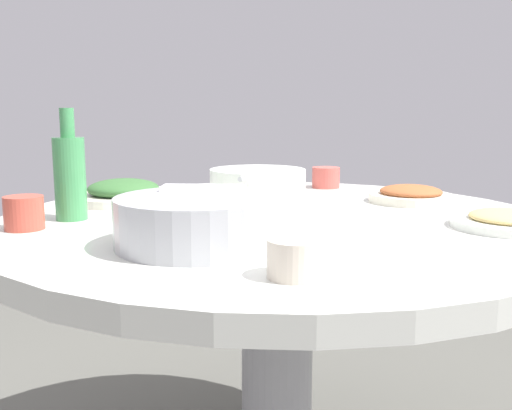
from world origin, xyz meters
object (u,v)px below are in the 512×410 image
rice_bowl (197,220)px  tea_cup_far (326,178)px  dish_noodles (509,221)px  dish_stirfry (411,195)px  round_dining_table (278,278)px  soup_bowl (258,184)px  tea_cup_near (295,258)px  tea_cup_side (24,213)px  dish_greens (124,193)px  green_bottle (70,175)px

rice_bowl → tea_cup_far: rice_bowl is taller
dish_noodles → dish_stirfry: (0.29, -0.16, 0.00)m
round_dining_table → tea_cup_far: (0.20, -0.44, 0.17)m
soup_bowl → dish_noodles: 0.62m
tea_cup_near → tea_cup_side: tea_cup_side is taller
soup_bowl → tea_cup_near: (-0.53, 0.49, -0.01)m
tea_cup_near → dish_greens: bearing=-16.5°
soup_bowl → dish_noodles: bearing=-175.7°
dish_greens → tea_cup_side: 0.34m
dish_noodles → tea_cup_side: size_ratio=2.97×
rice_bowl → dish_noodles: 0.61m
dish_noodles → tea_cup_near: (0.09, 0.54, 0.01)m
rice_bowl → tea_cup_far: size_ratio=3.47×
round_dining_table → rice_bowl: 0.35m
rice_bowl → tea_cup_near: (-0.24, 0.03, -0.02)m
soup_bowl → dish_stirfry: soup_bowl is taller
dish_noodles → green_bottle: (0.70, 0.53, 0.08)m
dish_noodles → tea_cup_side: tea_cup_side is taller
rice_bowl → tea_cup_far: 0.78m
dish_greens → green_bottle: bearing=118.7°
tea_cup_side → dish_greens: bearing=-66.6°
rice_bowl → tea_cup_near: size_ratio=3.52×
dish_greens → green_bottle: size_ratio=1.09×
round_dining_table → rice_bowl: (-0.07, 0.29, 0.18)m
rice_bowl → green_bottle: bearing=3.7°
rice_bowl → dish_greens: bearing=-20.6°
rice_bowl → dish_stirfry: rice_bowl is taller
dish_greens → green_bottle: 0.24m
green_bottle → tea_cup_side: green_bottle is taller
dish_greens → tea_cup_near: bearing=163.5°
dish_stirfry → dish_noodles: bearing=151.8°
round_dining_table → soup_bowl: soup_bowl is taller
dish_noodles → tea_cup_side: bearing=43.8°
dish_greens → tea_cup_far: (-0.21, -0.55, 0.01)m
dish_stirfry → tea_cup_far: tea_cup_far is taller
dish_noodles → dish_greens: (0.81, 0.33, 0.01)m
round_dining_table → dish_noodles: size_ratio=5.41×
dish_greens → dish_stirfry: bearing=-136.7°
tea_cup_side → dish_noodles: bearing=-136.2°
rice_bowl → tea_cup_side: rice_bowl is taller
soup_bowl → tea_cup_near: bearing=136.9°
green_bottle → tea_cup_side: 0.13m
dish_stirfry → soup_bowl: bearing=32.1°
dish_stirfry → dish_greens: size_ratio=0.82×
round_dining_table → dish_noodles: bearing=-151.7°
dish_greens → green_bottle: (-0.11, 0.20, 0.07)m
round_dining_table → dish_greens: size_ratio=4.77×
round_dining_table → soup_bowl: 0.32m
dish_greens → tea_cup_far: size_ratio=3.14×
round_dining_table → green_bottle: bearing=46.9°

